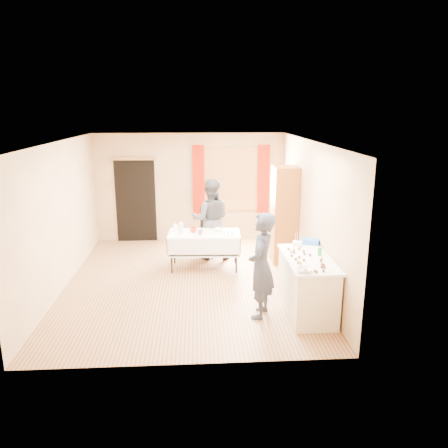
{
  "coord_description": "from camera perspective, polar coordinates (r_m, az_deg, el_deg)",
  "views": [
    {
      "loc": [
        0.17,
        -7.69,
        3.16
      ],
      "look_at": [
        0.66,
        0.0,
        1.11
      ],
      "focal_mm": 35.0,
      "sensor_mm": 36.0,
      "label": 1
    }
  ],
  "objects": [
    {
      "name": "small_bowl",
      "position": [
        8.85,
        -0.75,
        -0.73
      ],
      "size": [
        0.23,
        0.23,
        0.05
      ],
      "primitive_type": "imported",
      "rotation": [
        0.0,
        0.0,
        0.16
      ],
      "color": "white",
      "rests_on": "party_table"
    },
    {
      "name": "pitcher",
      "position": [
        8.63,
        -5.67,
        -0.64
      ],
      "size": [
        0.12,
        0.12,
        0.22
      ],
      "primitive_type": "cylinder",
      "rotation": [
        0.0,
        0.0,
        -0.07
      ],
      "color": "silver",
      "rests_on": "party_table"
    },
    {
      "name": "wall_back",
      "position": [
        10.61,
        -4.52,
        4.75
      ],
      "size": [
        4.5,
        0.02,
        2.6
      ],
      "primitive_type": "cube",
      "color": "tan",
      "rests_on": "floor"
    },
    {
      "name": "girl",
      "position": [
        6.72,
        4.89,
        -5.44
      ],
      "size": [
        0.85,
        0.77,
        1.66
      ],
      "primitive_type": "imported",
      "rotation": [
        0.0,
        0.0,
        -1.9
      ],
      "color": "#252A3F",
      "rests_on": "floor"
    },
    {
      "name": "curtain_right",
      "position": [
        10.61,
        5.15,
        5.83
      ],
      "size": [
        0.28,
        0.06,
        1.65
      ],
      "primitive_type": "cube",
      "color": "#921604",
      "rests_on": "wall_back"
    },
    {
      "name": "cake_balls",
      "position": [
        6.78,
        10.71,
        -4.57
      ],
      "size": [
        0.47,
        1.14,
        0.04
      ],
      "color": "#3F2314",
      "rests_on": "counter"
    },
    {
      "name": "floor",
      "position": [
        8.32,
        -4.59,
        -7.57
      ],
      "size": [
        4.5,
        5.5,
        0.02
      ],
      "primitive_type": "cube",
      "color": "#9E7047",
      "rests_on": "ground"
    },
    {
      "name": "cabinet",
      "position": [
        9.2,
        7.86,
        1.22
      ],
      "size": [
        0.5,
        0.6,
        2.01
      ],
      "primitive_type": "cube",
      "color": "brown",
      "rests_on": "floor"
    },
    {
      "name": "wall_right",
      "position": [
        8.18,
        11.26,
        1.46
      ],
      "size": [
        0.02,
        5.5,
        2.6
      ],
      "primitive_type": "cube",
      "color": "tan",
      "rests_on": "floor"
    },
    {
      "name": "foam_block",
      "position": [
        7.46,
        9.56,
        -2.56
      ],
      "size": [
        0.18,
        0.15,
        0.08
      ],
      "primitive_type": "cube",
      "rotation": [
        0.0,
        0.0,
        -0.4
      ],
      "color": "white",
      "rests_on": "counter"
    },
    {
      "name": "doorway",
      "position": [
        10.74,
        -11.45,
        2.99
      ],
      "size": [
        0.95,
        0.04,
        2.0
      ],
      "primitive_type": "cube",
      "color": "black",
      "rests_on": "floor"
    },
    {
      "name": "cup_rainbow",
      "position": [
        8.57,
        -3.12,
        -1.11
      ],
      "size": [
        0.18,
        0.18,
        0.1
      ],
      "primitive_type": "imported",
      "rotation": [
        0.0,
        0.0,
        -0.37
      ],
      "color": "red",
      "rests_on": "party_table"
    },
    {
      "name": "wall_front",
      "position": [
        5.27,
        -5.31,
        -5.86
      ],
      "size": [
        4.5,
        0.02,
        2.6
      ],
      "primitive_type": "cube",
      "color": "tan",
      "rests_on": "floor"
    },
    {
      "name": "mixing_bowl",
      "position": [
        6.33,
        10.35,
        -5.93
      ],
      "size": [
        0.32,
        0.32,
        0.05
      ],
      "primitive_type": "imported",
      "rotation": [
        0.0,
        0.0,
        -0.25
      ],
      "color": "white",
      "rests_on": "counter"
    },
    {
      "name": "soda_can",
      "position": [
        7.05,
        12.39,
        -3.55
      ],
      "size": [
        0.07,
        0.07,
        0.12
      ],
      "primitive_type": "cylinder",
      "rotation": [
        0.0,
        0.0,
        0.11
      ],
      "color": "#168231",
      "rests_on": "counter"
    },
    {
      "name": "cup_red",
      "position": [
        8.76,
        -4.03,
        -0.74
      ],
      "size": [
        0.14,
        0.14,
        0.11
      ],
      "primitive_type": "imported",
      "rotation": [
        0.0,
        0.0,
        -0.02
      ],
      "color": "red",
      "rests_on": "party_table"
    },
    {
      "name": "curtain_left",
      "position": [
        10.49,
        -3.34,
        5.76
      ],
      "size": [
        0.28,
        0.06,
        1.65
      ],
      "primitive_type": "cube",
      "color": "#921604",
      "rests_on": "wall_back"
    },
    {
      "name": "window_frame",
      "position": [
        10.57,
        0.91,
        5.86
      ],
      "size": [
        1.32,
        0.06,
        1.52
      ],
      "primitive_type": "cube",
      "color": "olive",
      "rests_on": "wall_back"
    },
    {
      "name": "blue_basket",
      "position": [
        7.63,
        11.21,
        -2.24
      ],
      "size": [
        0.36,
        0.31,
        0.08
      ],
      "primitive_type": "cube",
      "rotation": [
        0.0,
        0.0,
        -0.42
      ],
      "color": "blue",
      "rests_on": "counter"
    },
    {
      "name": "woman",
      "position": [
        9.32,
        -1.75,
        0.64
      ],
      "size": [
        0.93,
        0.76,
        1.73
      ],
      "primitive_type": "imported",
      "rotation": [
        0.0,
        0.0,
        3.08
      ],
      "color": "black",
      "rests_on": "floor"
    },
    {
      "name": "ceiling",
      "position": [
        7.71,
        -5.0,
        10.75
      ],
      "size": [
        4.5,
        5.5,
        0.02
      ],
      "primitive_type": "cube",
      "color": "white",
      "rests_on": "floor"
    },
    {
      "name": "window_pane",
      "position": [
        10.55,
        0.91,
        5.85
      ],
      "size": [
        1.2,
        0.02,
        1.4
      ],
      "primitive_type": "cube",
      "color": "white",
      "rests_on": "wall_back"
    },
    {
      "name": "chair",
      "position": [
        9.7,
        -2.14,
        -2.19
      ],
      "size": [
        0.54,
        0.54,
        1.04
      ],
      "rotation": [
        0.0,
        0.0,
        -0.3
      ],
      "color": "black",
      "rests_on": "floor"
    },
    {
      "name": "counter",
      "position": [
        7.09,
        10.78,
        -7.85
      ],
      "size": [
        0.7,
        1.48,
        0.91
      ],
      "color": "beige",
      "rests_on": "floor"
    },
    {
      "name": "pastry_tray",
      "position": [
        8.61,
        0.54,
        -1.29
      ],
      "size": [
        0.33,
        0.28,
        0.02
      ],
      "primitive_type": "cube",
      "rotation": [
        0.0,
        0.0,
        -0.34
      ],
      "color": "white",
      "rests_on": "party_table"
    },
    {
      "name": "door_lintel",
      "position": [
        10.55,
        -11.76,
        8.39
      ],
      "size": [
        1.05,
        0.06,
        0.08
      ],
      "primitive_type": "cube",
      "color": "olive",
      "rests_on": "wall_back"
    },
    {
      "name": "party_table",
      "position": [
        8.83,
        -2.58,
        -3.02
      ],
      "size": [
        1.47,
        0.8,
        0.75
      ],
      "rotation": [
        0.0,
        0.0,
        -0.05
      ],
      "color": "black",
      "rests_on": "floor"
    },
    {
      "name": "bottle",
      "position": [
        8.91,
        -6.39,
        -0.32
      ],
      "size": [
        0.1,
        0.11,
        0.17
      ],
      "primitive_type": "imported",
      "rotation": [
        0.0,
        0.0,
        0.16
      ],
      "color": "white",
      "rests_on": "party_table"
    },
    {
      "name": "wall_left",
      "position": [
        8.27,
        -20.63,
        0.93
      ],
      "size": [
        0.02,
        5.5,
        2.6
      ],
      "primitive_type": "cube",
      "color": "tan",
      "rests_on": "floor"
    }
  ]
}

